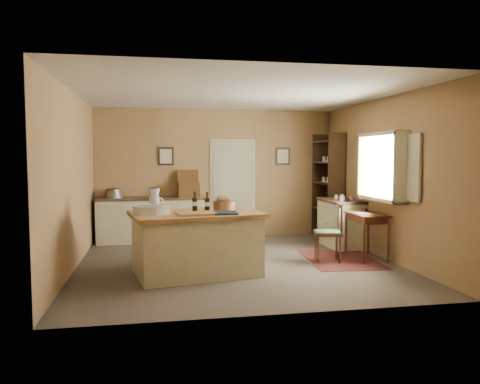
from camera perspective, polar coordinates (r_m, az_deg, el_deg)
The scene contains 16 objects.
ground at distance 7.62m, azimuth -0.38°, elevation -8.66°, with size 5.00×5.00×0.00m, color brown.
wall_back at distance 9.91m, azimuth -2.92°, elevation 2.23°, with size 5.00×0.10×2.70m, color olive.
wall_front at distance 5.00m, azimuth 4.64°, elevation 0.12°, with size 5.00×0.10×2.70m, color olive.
wall_left at distance 7.42m, azimuth -19.76°, elevation 1.26°, with size 0.10×5.00×2.70m, color olive.
wall_right at distance 8.25m, azimuth 16.98°, elevation 1.62°, with size 0.10×5.00×2.70m, color olive.
ceiling at distance 7.49m, azimuth -0.39°, elevation 11.90°, with size 5.00×5.00×0.00m, color silver.
door at distance 9.94m, azimuth -0.89°, elevation 0.54°, with size 0.97×0.06×2.11m, color #A7A88E.
framed_prints at distance 9.91m, azimuth -1.76°, elevation 4.38°, with size 2.82×0.02×0.38m.
window at distance 8.03m, azimuth 17.18°, elevation 2.97°, with size 0.25×1.99×1.12m.
work_island at distance 6.87m, azimuth -5.42°, elevation -6.03°, with size 2.02×1.51×1.20m.
sideboard at distance 9.59m, azimuth -10.64°, elevation -3.12°, with size 2.17×0.62×1.18m.
rug at distance 8.05m, azimuth 12.18°, elevation -8.02°, with size 1.10×1.60×0.01m, color #521B1A.
writing_desk at distance 8.12m, azimuth 15.19°, elevation -3.26°, with size 0.50×0.81×0.82m.
desk_chair at distance 7.79m, azimuth 10.63°, elevation -4.98°, with size 0.43×0.43×0.93m, color black, non-canonical shape.
right_cabinet at distance 9.14m, azimuth 12.18°, elevation -3.66°, with size 0.60×1.08×0.99m.
shelving_unit at distance 10.02m, azimuth 10.95°, elevation 0.72°, with size 0.37×0.99×2.19m.
Camera 1 is at (-1.30, -7.31, 1.72)m, focal length 35.00 mm.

